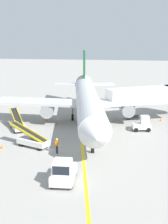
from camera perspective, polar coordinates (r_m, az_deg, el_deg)
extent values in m
plane|color=#9E9B93|center=(34.07, 0.59, -6.97)|extent=(300.00, 300.00, 0.00)
cube|color=yellow|center=(38.98, -0.52, -4.26)|extent=(17.09, 78.28, 0.01)
cylinder|color=silver|center=(42.88, 0.70, 2.17)|extent=(9.52, 30.02, 3.30)
cone|color=silver|center=(27.24, 2.32, -4.67)|extent=(3.67, 3.03, 3.23)
cone|color=silver|center=(58.97, -0.06, 5.74)|extent=(3.65, 3.40, 3.14)
cube|color=silver|center=(45.39, 10.10, 2.09)|extent=(13.66, 9.33, 0.36)
cylinder|color=gray|center=(44.33, 8.24, 0.56)|extent=(2.53, 3.53, 1.90)
cube|color=silver|center=(44.72, -9.03, 1.96)|extent=(13.01, 4.43, 0.36)
cylinder|color=gray|center=(43.79, -7.00, 0.44)|extent=(2.53, 3.53, 1.90)
cube|color=#19592D|center=(56.19, 0.03, 9.09)|extent=(1.11, 3.97, 5.20)
cube|color=silver|center=(56.39, 3.10, 5.36)|extent=(5.64, 3.85, 0.24)
cube|color=silver|center=(56.18, -3.03, 5.32)|extent=(5.34, 2.57, 0.24)
cylinder|color=#4C4C51|center=(32.28, 1.66, -5.22)|extent=(0.20, 0.20, 3.12)
cylinder|color=black|center=(32.72, 1.65, -7.35)|extent=(0.46, 0.62, 0.56)
cylinder|color=#4C4C51|center=(45.40, 3.35, 0.35)|extent=(0.20, 0.20, 3.12)
cylinder|color=black|center=(45.66, 3.33, -0.96)|extent=(0.54, 1.01, 0.96)
cylinder|color=#4C4C51|center=(45.20, -2.21, 0.31)|extent=(0.20, 0.20, 3.12)
cylinder|color=black|center=(45.46, -2.20, -1.02)|extent=(0.54, 1.01, 0.96)
cube|color=black|center=(29.03, 2.04, -2.77)|extent=(2.95, 1.57, 0.60)
cube|color=silver|center=(47.11, 11.35, 3.14)|extent=(11.60, 8.46, 2.50)
cylinder|color=#59595B|center=(46.68, 9.35, 0.08)|extent=(0.56, 0.56, 2.35)
cube|color=#333338|center=(46.90, 9.30, -1.02)|extent=(1.80, 1.40, 0.50)
cube|color=silver|center=(26.39, -3.90, -11.76)|extent=(2.18, 3.74, 0.80)
cube|color=silver|center=(25.43, -4.16, -10.43)|extent=(1.64, 1.74, 1.10)
cube|color=black|center=(24.74, -4.47, -11.16)|extent=(1.43, 0.19, 0.77)
cylinder|color=black|center=(25.34, -2.50, -13.89)|extent=(0.27, 0.62, 0.60)
cylinder|color=black|center=(25.60, -6.18, -13.66)|extent=(0.27, 0.62, 0.60)
cylinder|color=black|center=(27.58, -1.76, -11.48)|extent=(0.27, 0.62, 0.60)
cylinder|color=black|center=(27.81, -5.13, -11.30)|extent=(0.27, 0.62, 0.60)
cube|color=silver|center=(40.94, 10.96, -2.69)|extent=(2.60, 1.73, 0.70)
cube|color=silver|center=(40.79, 11.59, -1.46)|extent=(1.26, 1.23, 1.10)
cube|color=black|center=(40.90, 12.30, -1.46)|extent=(0.26, 0.97, 0.77)
cylinder|color=black|center=(41.73, 11.92, -2.92)|extent=(0.63, 0.33, 0.60)
cylinder|color=black|center=(40.70, 12.25, -3.36)|extent=(0.63, 0.33, 0.60)
cylinder|color=black|center=(41.40, 9.64, -2.95)|extent=(0.63, 0.33, 0.60)
cylinder|color=black|center=(40.36, 9.92, -3.40)|extent=(0.63, 0.33, 0.60)
cube|color=silver|center=(41.59, -12.56, -2.58)|extent=(3.37, 3.99, 0.60)
cylinder|color=black|center=(42.82, -13.73, -2.59)|extent=(0.52, 0.62, 0.60)
cylinder|color=black|center=(43.04, -12.06, -2.41)|extent=(0.52, 0.62, 0.60)
cylinder|color=black|center=(40.31, -13.04, -3.57)|extent=(0.52, 0.62, 0.60)
cylinder|color=black|center=(40.54, -11.27, -3.38)|extent=(0.52, 0.62, 0.60)
cube|color=black|center=(41.91, -12.79, -1.11)|extent=(3.54, 4.65, 1.76)
cube|color=yellow|center=(41.80, -13.40, -1.02)|extent=(2.87, 4.21, 1.84)
cube|color=yellow|center=(41.96, -12.20, -0.90)|extent=(2.87, 4.21, 1.84)
cube|color=silver|center=(34.83, -9.70, -5.65)|extent=(4.08, 2.72, 0.60)
cylinder|color=black|center=(35.32, -12.01, -6.00)|extent=(0.64, 0.41, 0.60)
cylinder|color=black|center=(36.21, -10.66, -5.44)|extent=(0.64, 0.41, 0.60)
cylinder|color=black|center=(33.67, -8.63, -6.85)|extent=(0.64, 0.41, 0.60)
cylinder|color=black|center=(34.60, -7.30, -6.22)|extent=(0.64, 0.41, 0.60)
cube|color=black|center=(34.91, -10.52, -4.00)|extent=(5.00, 2.57, 1.76)
cube|color=yellow|center=(34.55, -11.02, -4.00)|extent=(4.74, 1.81, 1.84)
cube|color=yellow|center=(35.19, -10.05, -3.62)|extent=(4.74, 1.81, 1.84)
cylinder|color=#26262D|center=(32.66, -5.21, -7.17)|extent=(0.24, 0.24, 0.85)
cube|color=orange|center=(32.41, -5.23, -6.01)|extent=(0.36, 0.22, 0.56)
sphere|color=#9E7051|center=(32.28, -5.25, -5.35)|extent=(0.20, 0.20, 0.20)
sphere|color=yellow|center=(32.26, -5.25, -5.25)|extent=(0.24, 0.24, 0.24)
cone|color=orange|center=(45.73, -7.07, -1.36)|extent=(0.36, 0.36, 0.44)
cone|color=orange|center=(46.59, 14.54, -1.42)|extent=(0.36, 0.36, 0.44)
cone|color=orange|center=(35.23, -15.51, -6.40)|extent=(0.36, 0.36, 0.44)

